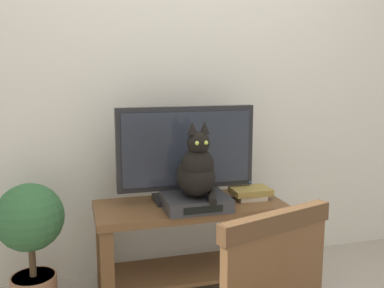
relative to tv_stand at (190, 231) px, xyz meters
name	(u,v)px	position (x,y,z in m)	size (l,w,h in m)	color
back_wall	(180,58)	(0.05, 0.40, 1.03)	(7.00, 0.12, 2.80)	beige
tv_stand	(190,231)	(0.00, 0.00, 0.00)	(1.11, 0.46, 0.54)	brown
tv	(186,153)	(0.00, 0.07, 0.47)	(0.83, 0.20, 0.57)	black
media_box	(196,202)	(0.01, -0.09, 0.21)	(0.37, 0.30, 0.07)	#2D2D30
cat	(197,170)	(0.01, -0.11, 0.40)	(0.22, 0.37, 0.43)	black
book_stack	(250,193)	(0.39, -0.01, 0.21)	(0.24, 0.16, 0.07)	beige
potted_plant	(31,234)	(-0.89, 0.02, 0.08)	(0.37, 0.37, 0.72)	#9E6B4C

